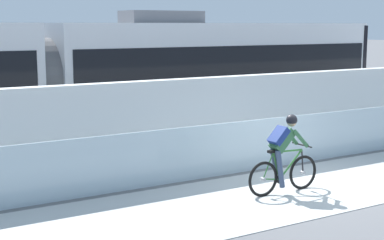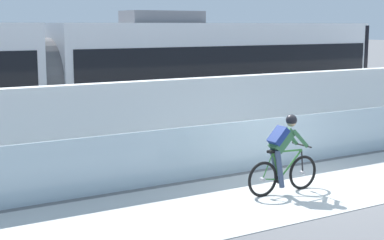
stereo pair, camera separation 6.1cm
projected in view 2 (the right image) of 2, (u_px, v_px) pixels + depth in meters
The scene contains 8 objects.
ground_plane at pixel (312, 187), 12.50m from camera, with size 200.00×200.00×0.00m, color slate.
bike_path_deck at pixel (312, 187), 12.50m from camera, with size 32.00×3.20×0.01m, color beige.
glass_parapet at pixel (259, 145), 13.96m from camera, with size 32.00×0.05×1.20m, color silver.
concrete_barrier_wall at pixel (217, 117), 15.41m from camera, with size 32.00×0.36×2.07m, color white.
tram_rail_near at pixel (170, 140), 17.67m from camera, with size 32.00×0.08×0.01m, color #595654.
tram_rail_far at pixel (148, 132), 18.88m from camera, with size 32.00×0.08×0.01m, color #595654.
tram at pixel (41, 81), 16.11m from camera, with size 22.56×2.54×3.81m.
cyclist_on_bike at pixel (283, 155), 11.95m from camera, with size 1.77×0.58×1.61m.
Camera 2 is at (-8.48, -9.02, 3.39)m, focal length 55.38 mm.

